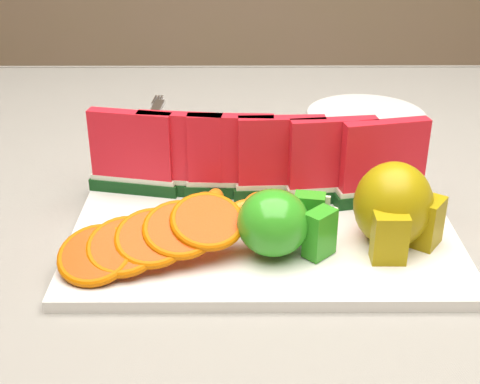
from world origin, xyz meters
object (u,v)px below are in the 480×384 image
Objects in this scene: apple_cluster at (280,223)px; fork at (152,117)px; platter at (263,223)px; pear_cluster at (395,208)px; side_plate at (366,116)px.

apple_cluster is 0.44m from fork.
platter is 3.71× the size of apple_cluster.
side_plate is (0.04, 0.38, -0.05)m from pear_cluster.
apple_cluster is (0.01, -0.07, 0.04)m from platter.
pear_cluster is 0.45× the size of side_plate.
side_plate is (0.17, 0.33, -0.00)m from platter.
fork is (-0.16, 0.34, -0.00)m from platter.
fork is at bearing 179.61° from side_plate.
pear_cluster is at bearing -19.74° from platter.
platter is 0.37m from fork.
platter is at bearing -116.96° from side_plate.
platter is at bearing -64.59° from fork.
side_plate is at bearing 63.04° from platter.
side_plate is at bearing 68.75° from apple_cluster.
apple_cluster is 0.43m from side_plate.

